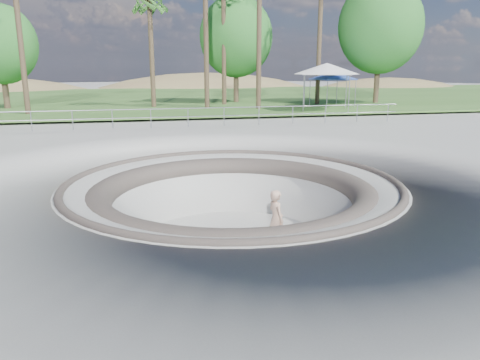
{
  "coord_description": "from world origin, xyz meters",
  "views": [
    {
      "loc": [
        -2.78,
        -13.56,
        3.53
      ],
      "look_at": [
        0.38,
        0.64,
        -0.1
      ],
      "focal_mm": 35.0,
      "sensor_mm": 36.0,
      "label": 1
    }
  ],
  "objects": [
    {
      "name": "bushy_tree_left",
      "position": [
        -12.14,
        24.66,
        4.87
      ],
      "size": [
        5.26,
        4.78,
        7.59
      ],
      "color": "brown",
      "rests_on": "ground"
    },
    {
      "name": "bushy_tree_right",
      "position": [
        17.36,
        23.46,
        6.49
      ],
      "size": [
        7.06,
        6.42,
        10.19
      ],
      "color": "brown",
      "rests_on": "ground"
    },
    {
      "name": "distant_hills",
      "position": [
        3.78,
        57.17,
        -7.02
      ],
      "size": [
        103.2,
        45.0,
        28.6
      ],
      "color": "olive",
      "rests_on": "ground"
    },
    {
      "name": "ground",
      "position": [
        0.0,
        0.0,
        0.0
      ],
      "size": [
        180.0,
        180.0,
        0.0
      ],
      "primitive_type": "plane",
      "color": "#A9A9A3",
      "rests_on": "ground"
    },
    {
      "name": "skateboard",
      "position": [
        1.08,
        -1.08,
        -1.83
      ],
      "size": [
        0.86,
        0.44,
        0.09
      ],
      "color": "olive",
      "rests_on": "ground"
    },
    {
      "name": "bushy_tree_mid",
      "position": [
        5.84,
        26.72,
        5.72
      ],
      "size": [
        6.2,
        5.64,
        8.95
      ],
      "color": "brown",
      "rests_on": "ground"
    },
    {
      "name": "canopy_blue",
      "position": [
        12.29,
        21.01,
        2.64
      ],
      "size": [
        5.28,
        5.28,
        2.7
      ],
      "color": "gray",
      "rests_on": "ground"
    },
    {
      "name": "grass_strip",
      "position": [
        0.0,
        34.0,
        0.22
      ],
      "size": [
        180.0,
        36.0,
        0.12
      ],
      "color": "#345C25",
      "rests_on": "ground"
    },
    {
      "name": "safety_railing",
      "position": [
        0.0,
        12.0,
        0.69
      ],
      "size": [
        25.0,
        0.06,
        1.03
      ],
      "color": "gray",
      "rests_on": "ground"
    },
    {
      "name": "canopy_white",
      "position": [
        10.63,
        18.35,
        3.17
      ],
      "size": [
        6.07,
        6.07,
        3.29
      ],
      "color": "gray",
      "rests_on": "ground"
    },
    {
      "name": "skate_bowl",
      "position": [
        0.0,
        0.0,
        -1.83
      ],
      "size": [
        14.0,
        14.0,
        4.1
      ],
      "color": "#A9A9A3",
      "rests_on": "ground"
    },
    {
      "name": "palm_b",
      "position": [
        -1.37,
        23.48,
        7.71
      ],
      "size": [
        2.6,
        2.6,
        8.81
      ],
      "color": "brown",
      "rests_on": "ground"
    },
    {
      "name": "skater",
      "position": [
        1.08,
        -1.08,
        -0.92
      ],
      "size": [
        0.56,
        0.73,
        1.79
      ],
      "primitive_type": "imported",
      "rotation": [
        0.0,
        0.0,
        1.79
      ],
      "color": "tan",
      "rests_on": "skateboard"
    }
  ]
}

